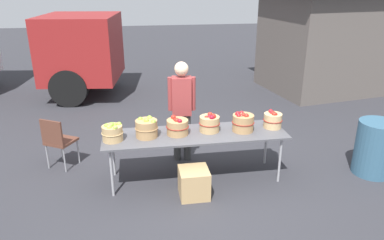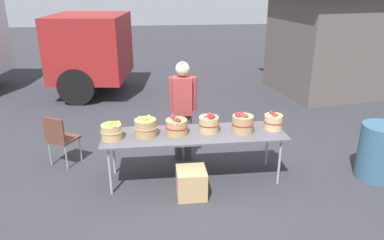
% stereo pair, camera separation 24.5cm
% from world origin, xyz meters
% --- Properties ---
extents(ground_plane, '(40.00, 40.00, 0.00)m').
position_xyz_m(ground_plane, '(0.00, 0.00, 0.00)').
color(ground_plane, '#2D2D33').
extents(market_table, '(2.70, 0.76, 0.75)m').
position_xyz_m(market_table, '(0.00, 0.00, 0.71)').
color(market_table, '#4C4C51').
rests_on(market_table, ground).
extents(apple_basket_green_0, '(0.31, 0.31, 0.27)m').
position_xyz_m(apple_basket_green_0, '(-1.19, -0.06, 0.87)').
color(apple_basket_green_0, tan).
rests_on(apple_basket_green_0, market_table).
extents(apple_basket_green_1, '(0.33, 0.33, 0.30)m').
position_xyz_m(apple_basket_green_1, '(-0.71, -0.00, 0.89)').
color(apple_basket_green_1, '#A87F51').
rests_on(apple_basket_green_1, market_table).
extents(apple_basket_red_0, '(0.34, 0.34, 0.27)m').
position_xyz_m(apple_basket_red_0, '(-0.26, 0.02, 0.87)').
color(apple_basket_red_0, '#A87F51').
rests_on(apple_basket_red_0, market_table).
extents(apple_basket_red_1, '(0.32, 0.32, 0.29)m').
position_xyz_m(apple_basket_red_1, '(0.23, 0.06, 0.88)').
color(apple_basket_red_1, tan).
rests_on(apple_basket_red_1, market_table).
extents(apple_basket_red_2, '(0.34, 0.34, 0.30)m').
position_xyz_m(apple_basket_red_2, '(0.72, -0.01, 0.89)').
color(apple_basket_red_2, '#A87F51').
rests_on(apple_basket_red_2, market_table).
extents(apple_basket_red_3, '(0.29, 0.29, 0.27)m').
position_xyz_m(apple_basket_red_3, '(1.21, 0.05, 0.87)').
color(apple_basket_red_3, tan).
rests_on(apple_basket_red_3, market_table).
extents(vendor_adult, '(0.44, 0.26, 1.69)m').
position_xyz_m(vendor_adult, '(-0.11, 0.67, 0.99)').
color(vendor_adult, '#3F3F3F').
rests_on(vendor_adult, ground).
extents(food_kiosk, '(3.93, 3.43, 2.74)m').
position_xyz_m(food_kiosk, '(4.35, 4.35, 1.38)').
color(food_kiosk, '#59514C').
rests_on(food_kiosk, ground).
extents(folding_chair, '(0.55, 0.55, 0.86)m').
position_xyz_m(folding_chair, '(-2.10, 0.69, 0.51)').
color(folding_chair, brown).
rests_on(folding_chair, ground).
extents(trash_barrel, '(0.61, 0.61, 0.86)m').
position_xyz_m(trash_barrel, '(2.80, -0.27, 0.43)').
color(trash_barrel, '#335972').
rests_on(trash_barrel, ground).
extents(produce_crate, '(0.41, 0.41, 0.41)m').
position_xyz_m(produce_crate, '(-0.10, -0.48, 0.21)').
color(produce_crate, tan).
rests_on(produce_crate, ground).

